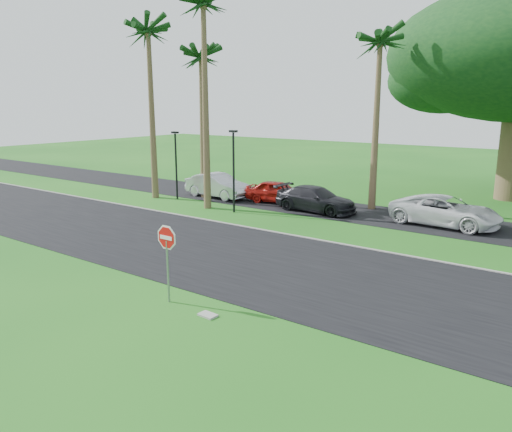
{
  "coord_description": "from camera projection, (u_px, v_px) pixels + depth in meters",
  "views": [
    {
      "loc": [
        11.35,
        -13.32,
        6.14
      ],
      "look_at": [
        0.22,
        2.06,
        1.8
      ],
      "focal_mm": 35.0,
      "sensor_mm": 36.0,
      "label": 1
    }
  ],
  "objects": [
    {
      "name": "ground",
      "position": [
        218.0,
        273.0,
        18.37
      ],
      "size": [
        120.0,
        120.0,
        0.0
      ],
      "primitive_type": "plane",
      "color": "#185515",
      "rests_on": "ground"
    },
    {
      "name": "road",
      "position": [
        251.0,
        259.0,
        19.95
      ],
      "size": [
        120.0,
        8.0,
        0.02
      ],
      "primitive_type": "cube",
      "color": "black",
      "rests_on": "ground"
    },
    {
      "name": "parking_strip",
      "position": [
        361.0,
        213.0,
        28.24
      ],
      "size": [
        120.0,
        5.0,
        0.02
      ],
      "primitive_type": "cube",
      "color": "black",
      "rests_on": "ground"
    },
    {
      "name": "curb",
      "position": [
        303.0,
        237.0,
        23.14
      ],
      "size": [
        120.0,
        0.12,
        0.06
      ],
      "primitive_type": "cube",
      "color": "gray",
      "rests_on": "ground"
    },
    {
      "name": "stop_sign_near",
      "position": [
        167.0,
        248.0,
        15.32
      ],
      "size": [
        1.05,
        0.07,
        2.62
      ],
      "color": "gray",
      "rests_on": "ground"
    },
    {
      "name": "palm_left_far",
      "position": [
        148.0,
        36.0,
        30.66
      ],
      "size": [
        5.0,
        5.0,
        11.5
      ],
      "color": "brown",
      "rests_on": "ground"
    },
    {
      "name": "palm_left_mid",
      "position": [
        201.0,
        61.0,
        31.13
      ],
      "size": [
        5.0,
        5.0,
        10.0
      ],
      "color": "brown",
      "rests_on": "ground"
    },
    {
      "name": "palm_left_near",
      "position": [
        203.0,
        9.0,
        27.19
      ],
      "size": [
        5.0,
        5.0,
        12.5
      ],
      "color": "brown",
      "rests_on": "ground"
    },
    {
      "name": "palm_center",
      "position": [
        380.0,
        46.0,
        27.39
      ],
      "size": [
        5.0,
        5.0,
        10.5
      ],
      "color": "brown",
      "rests_on": "ground"
    },
    {
      "name": "streetlight_left",
      "position": [
        176.0,
        161.0,
        31.9
      ],
      "size": [
        0.45,
        0.25,
        4.34
      ],
      "color": "black",
      "rests_on": "ground"
    },
    {
      "name": "streetlight_right",
      "position": [
        234.0,
        166.0,
        27.93
      ],
      "size": [
        0.45,
        0.25,
        4.64
      ],
      "color": "black",
      "rests_on": "ground"
    },
    {
      "name": "car_silver",
      "position": [
        218.0,
        186.0,
        32.76
      ],
      "size": [
        4.83,
        1.98,
        1.56
      ],
      "primitive_type": "imported",
      "rotation": [
        0.0,
        0.0,
        1.5
      ],
      "color": "#AEB0B6",
      "rests_on": "ground"
    },
    {
      "name": "car_red",
      "position": [
        278.0,
        192.0,
        30.98
      ],
      "size": [
        4.27,
        2.26,
        1.38
      ],
      "primitive_type": "imported",
      "rotation": [
        0.0,
        0.0,
        1.73
      ],
      "color": "maroon",
      "rests_on": "ground"
    },
    {
      "name": "car_dark",
      "position": [
        316.0,
        199.0,
        28.56
      ],
      "size": [
        4.95,
        2.2,
        1.41
      ],
      "primitive_type": "imported",
      "rotation": [
        0.0,
        0.0,
        1.52
      ],
      "color": "black",
      "rests_on": "ground"
    },
    {
      "name": "car_minivan",
      "position": [
        445.0,
        211.0,
        25.24
      ],
      "size": [
        5.56,
        2.84,
        1.5
      ],
      "primitive_type": "imported",
      "rotation": [
        0.0,
        0.0,
        1.5
      ],
      "color": "silver",
      "rests_on": "ground"
    },
    {
      "name": "utility_slab",
      "position": [
        208.0,
        315.0,
        14.66
      ],
      "size": [
        0.57,
        0.38,
        0.06
      ],
      "primitive_type": "cube",
      "rotation": [
        0.0,
        0.0,
        -0.06
      ],
      "color": "gray",
      "rests_on": "ground"
    }
  ]
}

